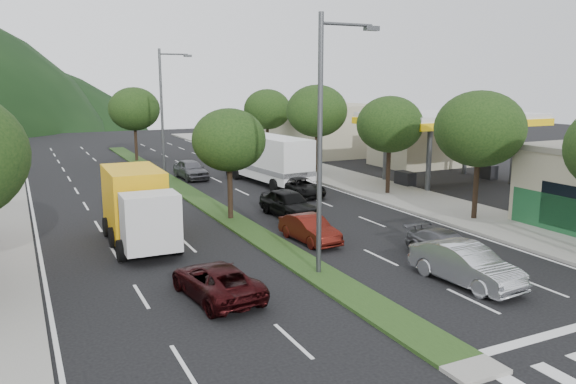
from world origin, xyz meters
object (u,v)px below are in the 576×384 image
tree_r_b (480,129)px  tree_med_far (134,109)px  tree_r_d (317,111)px  tree_r_e (267,109)px  car_queue_b (446,246)px  car_queue_c (310,229)px  tree_r_c (390,124)px  motorhome (267,158)px  tree_med_near (229,140)px  streetlight_near (325,133)px  suv_maroon (216,281)px  box_truck (138,209)px  car_queue_a (289,203)px  sedan_silver (466,264)px  streetlight_mid (164,107)px  car_queue_e (191,169)px  car_queue_d (302,187)px

tree_r_b → tree_med_far: tree_r_b is taller
tree_r_d → tree_med_far: bearing=130.6°
tree_r_e → car_queue_b: 33.59m
tree_r_e → car_queue_c: size_ratio=1.74×
tree_r_c → car_queue_c: 13.39m
motorhome → tree_r_d: bearing=16.6°
tree_r_b → tree_r_c: size_ratio=1.07×
tree_r_e → tree_med_near: (-12.00, -22.00, -0.46)m
tree_med_near → streetlight_near: bearing=-88.8°
tree_r_b → tree_r_d: bearing=90.0°
tree_r_b → suv_maroon: size_ratio=1.56×
tree_r_c → suv_maroon: bearing=-142.6°
box_truck → tree_med_near: bearing=-156.1°
tree_med_far → motorhome: size_ratio=0.73×
tree_r_c → car_queue_a: bearing=-162.7°
sedan_silver → car_queue_a: car_queue_a is taller
streetlight_mid → tree_r_b: bearing=-60.7°
car_queue_a → car_queue_e: 14.93m
tree_r_c → car_queue_c: size_ratio=1.68×
car_queue_d → sedan_silver: bearing=-97.1°
tree_r_d → tree_r_e: bearing=90.0°
tree_r_e → streetlight_near: 34.11m
tree_r_c → car_queue_a: tree_r_c is taller
tree_r_c → tree_r_e: 20.00m
suv_maroon → car_queue_b: size_ratio=1.07×
car_queue_d → car_queue_e: size_ratio=0.96×
tree_r_c → car_queue_a: (-8.77, -2.74, -3.98)m
streetlight_mid → car_queue_a: (3.02, -15.74, -4.81)m
streetlight_near → suv_maroon: (-4.62, -0.54, -4.96)m
box_truck → motorhome: motorhome is taller
car_queue_a → streetlight_near: bearing=-111.9°
suv_maroon → motorhome: (10.93, 20.34, 1.29)m
tree_r_d → streetlight_near: size_ratio=0.72×
streetlight_near → car_queue_d: size_ratio=2.35×
tree_r_d → sedan_silver: tree_r_d is taller
car_queue_a → car_queue_c: (-1.34, -5.00, -0.14)m
tree_med_far → car_queue_b: tree_med_far is taller
car_queue_d → motorhome: 5.70m
streetlight_near → sedan_silver: (4.28, -3.31, -4.82)m
tree_r_b → car_queue_a: bearing=149.0°
tree_med_far → car_queue_b: (5.84, -36.74, -4.40)m
car_queue_b → car_queue_a: bearing=104.7°
tree_r_c → suv_maroon: 21.06m
tree_r_c → sedan_silver: (-7.51, -15.31, -3.99)m
tree_r_e → suv_maroon: 36.69m
car_queue_c → car_queue_e: (0.00, 19.87, 0.12)m
tree_r_b → car_queue_a: 11.09m
car_queue_e → motorhome: (4.64, -4.33, 1.15)m
tree_r_e → streetlight_mid: 13.73m
tree_med_near → tree_r_d: bearing=45.0°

